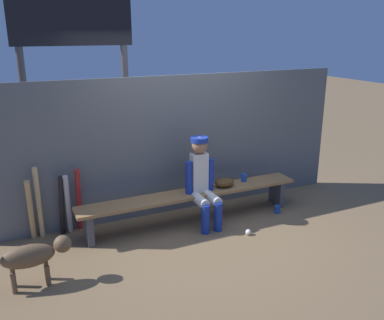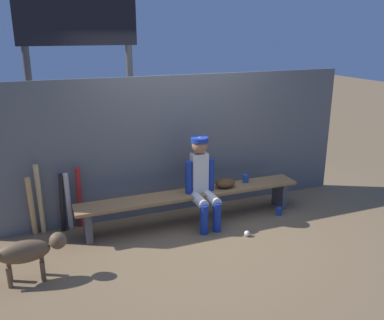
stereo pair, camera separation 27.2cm
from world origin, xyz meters
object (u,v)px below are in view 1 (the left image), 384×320
bat_wood_tan (31,210)px  dog (34,255)px  dugout_bench (192,198)px  player_seated (203,179)px  bat_aluminum_red (79,200)px  scoreboard (79,47)px  bat_wood_natural (39,203)px  baseball_glove (224,183)px  baseball (248,232)px  cup_on_bench (244,178)px  bat_aluminum_black (62,206)px  bat_aluminum_silver (68,205)px  cup_on_ground (277,209)px

bat_wood_tan → dog: (-0.05, -0.98, -0.08)m
dog → dugout_bench: bearing=18.0°
player_seated → bat_aluminum_red: 1.61m
scoreboard → dog: size_ratio=3.90×
bat_wood_tan → scoreboard: size_ratio=0.25×
bat_wood_tan → bat_wood_natural: bearing=27.9°
baseball_glove → bat_wood_natural: size_ratio=0.30×
scoreboard → dog: 3.06m
dugout_bench → baseball: size_ratio=41.55×
dugout_bench → scoreboard: (-1.07, 1.49, 1.92)m
player_seated → bat_wood_tan: player_seated is taller
cup_on_bench → bat_aluminum_black: bearing=174.5°
bat_aluminum_silver → cup_on_bench: (2.41, -0.24, 0.07)m
scoreboard → player_seated: bearing=-53.6°
bat_aluminum_black → cup_on_ground: (2.85, -0.57, -0.35)m
bat_wood_natural → dog: bat_wood_natural is taller
player_seated → cup_on_ground: size_ratio=10.68×
bat_aluminum_silver → bat_wood_natural: (-0.33, 0.06, 0.06)m
dugout_bench → bat_aluminum_silver: bearing=168.8°
cup_on_ground → cup_on_bench: size_ratio=1.00×
scoreboard → bat_wood_tan: bearing=-128.4°
bat_aluminum_red → bat_aluminum_black: 0.22m
dugout_bench → bat_aluminum_silver: 1.60m
dugout_bench → player_seated: player_seated is taller
player_seated → baseball_glove: 0.43m
baseball_glove → bat_wood_natural: (-2.39, 0.37, -0.01)m
bat_aluminum_silver → scoreboard: scoreboard is taller
bat_aluminum_red → dog: 1.21m
bat_aluminum_black → scoreboard: 2.27m
dugout_bench → bat_wood_tan: bearing=171.1°
dog → cup_on_ground: bearing=7.1°
cup_on_ground → bat_aluminum_black: bearing=168.7°
bat_aluminum_silver → bat_wood_tan: size_ratio=0.99×
bat_aluminum_silver → dog: 1.10m
bat_aluminum_black → baseball_glove: bearing=-8.3°
dugout_bench → cup_on_bench: size_ratio=27.95×
bat_aluminum_silver → bat_wood_tan: bat_wood_tan is taller
bat_wood_natural → bat_wood_tan: bearing=-152.1°
dugout_bench → baseball_glove: size_ratio=10.98×
bat_wood_natural → cup_on_bench: (2.74, -0.30, 0.01)m
baseball_glove → cup_on_ground: baseball_glove is taller
baseball_glove → scoreboard: scoreboard is taller
dugout_bench → player_seated: size_ratio=2.62×
player_seated → bat_aluminum_black: size_ratio=1.44×
bat_wood_tan → cup_on_ground: 3.29m
bat_aluminum_silver → dog: size_ratio=0.98×
baseball → cup_on_ground: 0.83m
baseball_glove → scoreboard: 2.80m
player_seated → cup_on_bench: 0.78m
bat_aluminum_red → dog: size_ratio=1.02×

